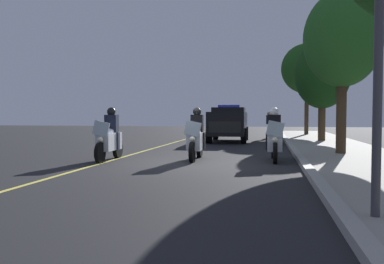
% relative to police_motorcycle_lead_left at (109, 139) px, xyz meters
% --- Properties ---
extents(ground_plane, '(80.00, 80.00, 0.00)m').
position_rel_police_motorcycle_lead_left_xyz_m(ground_plane, '(-0.07, 2.52, -0.70)').
color(ground_plane, black).
extents(curb_strip, '(48.00, 0.24, 0.15)m').
position_rel_police_motorcycle_lead_left_xyz_m(curb_strip, '(-0.07, 6.05, -0.62)').
color(curb_strip, '#9E9B93').
rests_on(curb_strip, ground).
extents(sidewalk_strip, '(48.00, 3.60, 0.10)m').
position_rel_police_motorcycle_lead_left_xyz_m(sidewalk_strip, '(-0.07, 7.95, -0.65)').
color(sidewalk_strip, gray).
rests_on(sidewalk_strip, ground).
extents(lane_stripe_center, '(48.00, 0.12, 0.01)m').
position_rel_police_motorcycle_lead_left_xyz_m(lane_stripe_center, '(-0.07, 0.06, -0.70)').
color(lane_stripe_center, '#E0D14C').
rests_on(lane_stripe_center, ground).
extents(police_motorcycle_lead_left, '(2.14, 0.57, 1.72)m').
position_rel_police_motorcycle_lead_left_xyz_m(police_motorcycle_lead_left, '(0.00, 0.00, 0.00)').
color(police_motorcycle_lead_left, black).
rests_on(police_motorcycle_lead_left, ground).
extents(police_motorcycle_lead_right, '(2.14, 0.57, 1.72)m').
position_rel_police_motorcycle_lead_left_xyz_m(police_motorcycle_lead_right, '(-0.72, 2.72, 0.00)').
color(police_motorcycle_lead_right, black).
rests_on(police_motorcycle_lead_right, ground).
extents(police_motorcycle_trailing, '(2.14, 0.57, 1.72)m').
position_rel_police_motorcycle_lead_left_xyz_m(police_motorcycle_trailing, '(-0.89, 5.23, 0.00)').
color(police_motorcycle_trailing, black).
rests_on(police_motorcycle_trailing, ground).
extents(police_suv, '(4.94, 2.15, 2.05)m').
position_rel_police_motorcycle_lead_left_xyz_m(police_suv, '(-9.99, 2.87, 0.37)').
color(police_suv, black).
rests_on(police_suv, ground).
extents(cyclist_background, '(1.76, 0.32, 1.69)m').
position_rel_police_motorcycle_lead_left_xyz_m(cyclist_background, '(-13.16, 5.08, 0.14)').
color(cyclist_background, black).
rests_on(cyclist_background, ground).
extents(tree_mid_block, '(2.73, 2.73, 5.81)m').
position_rel_police_motorcycle_lead_left_xyz_m(tree_mid_block, '(-2.92, 7.60, 3.45)').
color(tree_mid_block, '#42301E').
rests_on(tree_mid_block, sidewalk_strip).
extents(tree_far_back, '(2.98, 2.98, 5.53)m').
position_rel_police_motorcycle_lead_left_xyz_m(tree_far_back, '(-10.27, 7.89, 3.01)').
color(tree_far_back, '#4C3823').
rests_on(tree_far_back, sidewalk_strip).
extents(tree_behind_suv, '(3.66, 3.66, 6.56)m').
position_rel_police_motorcycle_lead_left_xyz_m(tree_behind_suv, '(-17.46, 7.76, 4.13)').
color(tree_behind_suv, '#42301E').
rests_on(tree_behind_suv, sidewalk_strip).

